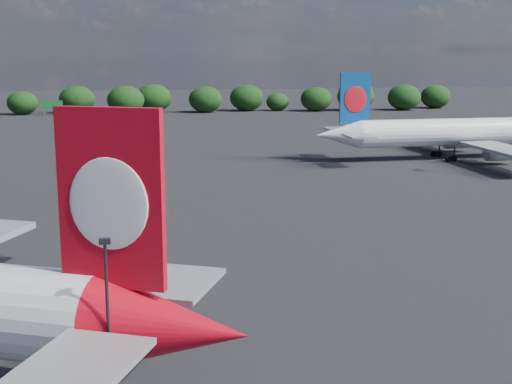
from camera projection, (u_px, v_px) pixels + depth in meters
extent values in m
plane|color=black|center=(92.00, 186.00, 103.00)|extent=(500.00, 500.00, 0.00)
cone|color=red|center=(171.00, 328.00, 36.73)|extent=(9.71, 8.14, 5.20)
cube|color=red|center=(111.00, 199.00, 36.20)|extent=(5.43, 2.81, 9.35)
ellipsoid|color=white|center=(108.00, 204.00, 35.94)|extent=(4.07, 1.97, 4.78)
ellipsoid|color=white|center=(114.00, 201.00, 36.53)|extent=(4.07, 1.97, 4.78)
cube|color=#96999E|center=(81.00, 363.00, 31.74)|extent=(6.81, 7.60, 0.31)
cube|color=#96999E|center=(174.00, 283.00, 42.59)|extent=(6.81, 7.60, 0.31)
cylinder|color=white|center=(458.00, 132.00, 127.19)|extent=(37.16, 6.10, 4.87)
cone|color=white|center=(338.00, 135.00, 122.85)|extent=(7.95, 5.13, 4.87)
cube|color=navy|center=(355.00, 98.00, 122.19)|extent=(5.37, 0.66, 8.77)
ellipsoid|color=red|center=(355.00, 99.00, 121.94)|extent=(4.10, 0.33, 4.48)
ellipsoid|color=red|center=(354.00, 99.00, 122.51)|extent=(4.10, 0.33, 4.48)
cube|color=#96999E|center=(359.00, 136.00, 118.00)|extent=(4.57, 5.99, 0.29)
cube|color=#96999E|center=(339.00, 129.00, 128.30)|extent=(4.57, 5.99, 0.29)
cube|color=#96999E|center=(505.00, 150.00, 115.70)|extent=(6.97, 19.68, 0.54)
cube|color=#96999E|center=(436.00, 132.00, 140.04)|extent=(6.97, 19.68, 0.54)
cylinder|color=#96999E|center=(500.00, 153.00, 121.01)|extent=(4.95, 2.79, 2.63)
cube|color=#96999E|center=(500.00, 149.00, 120.88)|extent=(2.15, 0.36, 1.17)
cylinder|color=#96999E|center=(457.00, 142.00, 135.99)|extent=(4.95, 2.79, 2.63)
cube|color=#96999E|center=(457.00, 138.00, 135.86)|extent=(2.15, 0.36, 1.17)
cylinder|color=black|center=(454.00, 153.00, 124.67)|extent=(0.28, 0.28, 2.44)
cylinder|color=black|center=(454.00, 159.00, 124.85)|extent=(1.09, 0.47, 1.07)
cylinder|color=black|center=(448.00, 159.00, 124.65)|extent=(1.09, 0.47, 1.07)
cylinder|color=black|center=(439.00, 149.00, 130.29)|extent=(0.28, 0.28, 2.44)
cylinder|color=black|center=(439.00, 154.00, 130.47)|extent=(1.09, 0.47, 1.07)
cylinder|color=black|center=(434.00, 154.00, 130.26)|extent=(1.09, 0.47, 1.07)
cylinder|color=black|center=(109.00, 342.00, 35.42)|extent=(0.16, 0.16, 10.08)
cube|color=black|center=(105.00, 241.00, 34.40)|extent=(0.55, 0.30, 0.28)
cube|color=#136027|center=(52.00, 105.00, 211.64)|extent=(6.00, 0.30, 2.60)
cylinder|color=gray|center=(44.00, 112.00, 211.66)|extent=(0.20, 0.20, 2.00)
cylinder|color=gray|center=(61.00, 112.00, 212.47)|extent=(0.20, 0.20, 2.00)
cube|color=yellow|center=(154.00, 100.00, 222.14)|extent=(5.00, 0.30, 3.00)
cylinder|color=gray|center=(154.00, 108.00, 222.68)|extent=(0.30, 0.30, 2.50)
ellipsoid|color=black|center=(22.00, 103.00, 214.61)|extent=(9.20, 7.78, 7.08)
ellipsoid|color=black|center=(77.00, 99.00, 219.36)|extent=(10.96, 9.27, 8.43)
ellipsoid|color=black|center=(126.00, 100.00, 215.18)|extent=(11.19, 9.47, 8.61)
ellipsoid|color=black|center=(153.00, 98.00, 223.66)|extent=(11.30, 9.56, 8.69)
ellipsoid|color=black|center=(206.00, 99.00, 222.06)|extent=(10.57, 8.94, 8.13)
ellipsoid|color=black|center=(247.00, 98.00, 227.60)|extent=(10.87, 9.20, 8.36)
ellipsoid|color=black|center=(278.00, 102.00, 228.64)|extent=(7.33, 6.20, 5.64)
ellipsoid|color=black|center=(316.00, 99.00, 226.77)|extent=(10.06, 8.51, 7.74)
ellipsoid|color=black|center=(356.00, 96.00, 228.75)|extent=(12.13, 10.26, 9.33)
ellipsoid|color=black|center=(404.00, 97.00, 230.33)|extent=(10.84, 9.17, 8.34)
ellipsoid|color=black|center=(436.00, 97.00, 238.27)|extent=(10.06, 8.51, 7.74)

